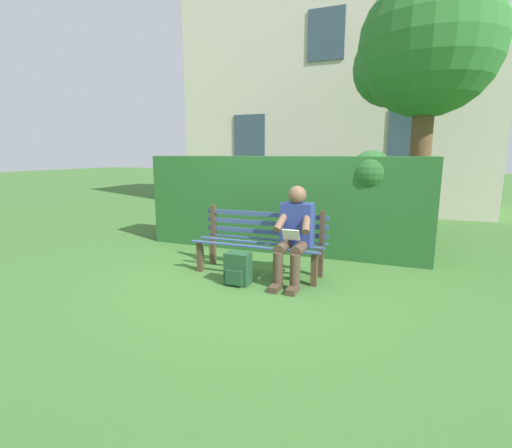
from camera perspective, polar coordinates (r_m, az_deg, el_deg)
ground at (r=4.81m, az=0.44°, el=-7.70°), size 60.00×60.00×0.00m
park_bench at (r=4.77m, az=0.81°, el=-2.55°), size 1.68×0.51×0.84m
person_seated at (r=4.41m, az=5.93°, el=-1.30°), size 0.44×0.73×1.15m
hedge_backdrop at (r=5.90m, az=4.44°, el=3.55°), size 4.43×0.75×1.57m
tree at (r=7.23m, az=24.26°, el=23.00°), size 2.36×2.25×4.37m
building_facade at (r=11.57m, az=12.26°, el=20.53°), size 8.09×3.29×7.06m
backpack at (r=4.40m, az=-2.82°, el=-6.94°), size 0.29×0.27×0.38m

